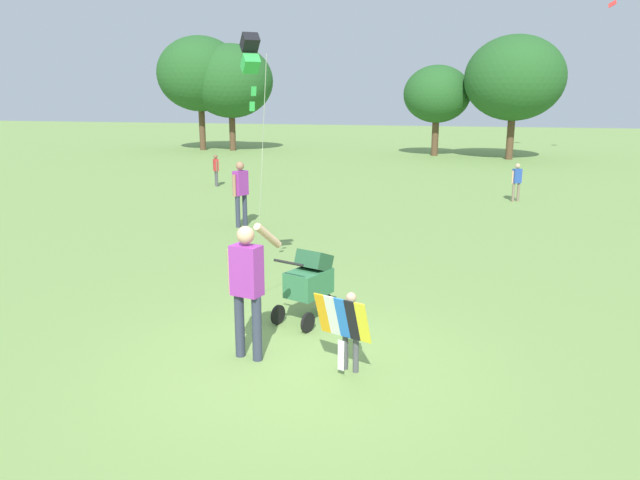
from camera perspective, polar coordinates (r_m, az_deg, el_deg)
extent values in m
plane|color=#75994C|center=(7.49, -2.55, -11.26)|extent=(120.00, 120.00, 0.00)
cylinder|color=brown|center=(36.88, -11.07, 10.20)|extent=(0.36, 0.36, 2.37)
ellipsoid|color=#235623|center=(36.85, -11.30, 15.16)|extent=(5.02, 4.52, 4.27)
cylinder|color=brown|center=(36.30, -8.28, 9.96)|extent=(0.36, 0.36, 2.01)
ellipsoid|color=#235623|center=(36.25, -8.44, 14.65)|extent=(4.92, 4.43, 4.18)
cylinder|color=brown|center=(33.30, 10.83, 9.41)|extent=(0.36, 0.36, 1.83)
ellipsoid|color=#235623|center=(33.23, 11.01, 13.40)|extent=(3.51, 3.16, 2.99)
cylinder|color=brown|center=(32.23, 17.55, 9.09)|extent=(0.36, 0.36, 2.04)
ellipsoid|color=#235623|center=(32.17, 17.93, 14.37)|extent=(4.88, 4.39, 4.15)
cylinder|color=#4C4C51|center=(7.10, 3.41, -10.63)|extent=(0.07, 0.07, 0.47)
cylinder|color=#4C4C51|center=(7.17, 2.40, -10.36)|extent=(0.07, 0.07, 0.47)
cube|color=#2D8C4C|center=(6.98, 2.94, -7.40)|extent=(0.24, 0.19, 0.35)
cylinder|color=tan|center=(6.92, 3.84, -7.81)|extent=(0.05, 0.05, 0.31)
cylinder|color=tan|center=(7.05, 2.06, -7.38)|extent=(0.05, 0.05, 0.31)
sphere|color=tan|center=(6.89, 2.97, -5.46)|extent=(0.12, 0.12, 0.12)
cube|color=yellow|center=(6.68, 4.06, -7.85)|extent=(0.19, 0.21, 0.51)
cube|color=black|center=(6.75, 3.08, -7.62)|extent=(0.19, 0.21, 0.51)
cube|color=blue|center=(6.82, 2.12, -7.39)|extent=(0.19, 0.21, 0.51)
cube|color=white|center=(6.89, 1.19, -7.16)|extent=(0.19, 0.21, 0.51)
cube|color=#F4A319|center=(6.96, 0.27, -6.93)|extent=(0.19, 0.21, 0.51)
cube|color=white|center=(6.97, 2.00, -10.85)|extent=(0.08, 0.04, 0.36)
cylinder|color=#33384C|center=(7.50, -7.61, -7.97)|extent=(0.12, 0.12, 0.81)
cylinder|color=#33384C|center=(7.36, -5.98, -8.34)|extent=(0.12, 0.12, 0.81)
cube|color=purple|center=(7.20, -6.96, -2.88)|extent=(0.40, 0.30, 0.61)
cylinder|color=tan|center=(7.34, -8.37, -2.95)|extent=(0.09, 0.09, 0.54)
cylinder|color=tan|center=(7.08, -4.96, 0.40)|extent=(0.20, 0.50, 0.38)
sphere|color=tan|center=(7.09, -7.06, 0.47)|extent=(0.21, 0.21, 0.21)
cylinder|color=black|center=(9.00, 0.52, -5.95)|extent=(0.13, 0.28, 0.28)
cylinder|color=black|center=(8.54, -4.00, -7.07)|extent=(0.13, 0.28, 0.28)
cylinder|color=black|center=(8.25, -1.16, -7.81)|extent=(0.13, 0.28, 0.28)
cube|color=#337247|center=(8.54, -1.07, -4.06)|extent=(0.63, 0.75, 0.36)
cube|color=#235031|center=(8.56, -0.58, -1.94)|extent=(0.53, 0.53, 0.35)
cylinder|color=black|center=(8.08, -3.01, -2.16)|extent=(0.47, 0.20, 0.04)
cube|color=black|center=(9.32, -6.65, 18.07)|extent=(0.36, 0.37, 0.29)
cube|color=green|center=(9.30, -6.59, 16.23)|extent=(0.36, 0.37, 0.29)
cube|color=green|center=(9.30, -6.29, 13.82)|extent=(0.09, 0.08, 0.14)
cube|color=green|center=(9.25, -6.44, 12.45)|extent=(0.08, 0.07, 0.14)
cylinder|color=silver|center=(8.23, -5.65, 4.03)|extent=(1.02, 2.11, 3.59)
cube|color=red|center=(35.94, 25.93, 19.45)|extent=(0.37, 0.55, 0.44)
cylinder|color=#4C4C51|center=(21.75, -9.72, 5.73)|extent=(0.08, 0.08, 0.55)
cylinder|color=#4C4C51|center=(21.92, -9.82, 5.78)|extent=(0.08, 0.08, 0.55)
cube|color=red|center=(21.78, -9.82, 7.01)|extent=(0.26, 0.28, 0.41)
cylinder|color=brown|center=(21.64, -9.73, 6.90)|extent=(0.06, 0.06, 0.37)
cylinder|color=brown|center=(21.93, -9.90, 6.97)|extent=(0.06, 0.06, 0.37)
sphere|color=brown|center=(21.75, -9.85, 7.77)|extent=(0.14, 0.14, 0.14)
cylinder|color=#33384C|center=(14.81, -7.78, 2.68)|extent=(0.11, 0.11, 0.78)
cylinder|color=#33384C|center=(14.99, -7.12, 2.83)|extent=(0.11, 0.11, 0.78)
cube|color=purple|center=(14.79, -7.53, 5.37)|extent=(0.33, 0.40, 0.59)
cylinder|color=#A37556|center=(14.64, -8.11, 5.11)|extent=(0.09, 0.09, 0.52)
cylinder|color=#A37556|center=(14.95, -6.95, 5.31)|extent=(0.09, 0.09, 0.52)
sphere|color=#A37556|center=(14.74, -7.58, 6.97)|extent=(0.20, 0.20, 0.20)
cylinder|color=#7F705B|center=(19.35, 18.25, 4.33)|extent=(0.08, 0.08, 0.57)
cylinder|color=#7F705B|center=(19.25, 17.82, 4.31)|extent=(0.08, 0.08, 0.57)
cube|color=#284CA8|center=(19.23, 18.14, 5.79)|extent=(0.29, 0.27, 0.43)
cylinder|color=tan|center=(19.33, 18.51, 5.70)|extent=(0.06, 0.06, 0.38)
cylinder|color=tan|center=(19.14, 17.76, 5.69)|extent=(0.06, 0.06, 0.38)
sphere|color=tan|center=(19.20, 18.21, 6.68)|extent=(0.15, 0.15, 0.15)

